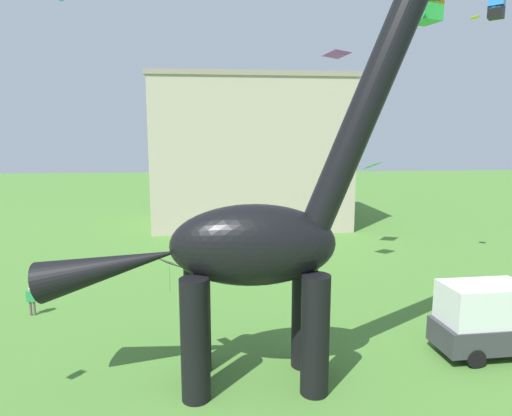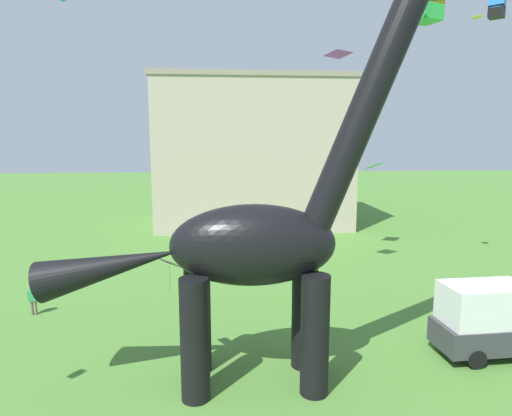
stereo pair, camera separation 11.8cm
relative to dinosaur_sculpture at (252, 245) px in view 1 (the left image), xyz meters
The scene contains 11 objects.
dinosaur_sculpture is the anchor object (origin of this frame).
parked_box_truck 11.56m from the dinosaur_sculpture, ahead, with size 5.69×2.40×3.20m.
person_near_flyer 14.19m from the dinosaur_sculpture, 146.50° to the left, with size 0.60×0.26×1.60m.
kite_near_high 15.12m from the dinosaur_sculpture, 60.95° to the left, with size 1.88×1.78×0.23m.
kite_drifting 22.69m from the dinosaur_sculpture, 59.23° to the left, with size 2.07×2.16×0.52m.
kite_high_left 7.36m from the dinosaur_sculpture, behind, with size 0.70×0.51×0.19m.
kite_high_right 3.28m from the dinosaur_sculpture, 168.10° to the left, with size 1.17×1.26×1.37m.
kite_mid_right 11.29m from the dinosaur_sculpture, 12.16° to the right, with size 0.63×0.63×0.64m.
kite_mid_center 11.44m from the dinosaur_sculpture, 11.74° to the left, with size 1.21×1.21×1.35m.
kite_near_low 22.08m from the dinosaur_sculpture, 37.82° to the left, with size 0.82×0.87×0.11m.
background_building_block 33.14m from the dinosaur_sculpture, 85.89° to the left, with size 20.75×12.98×15.90m.
Camera 1 is at (0.78, -10.58, 9.28)m, focal length 30.37 mm.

